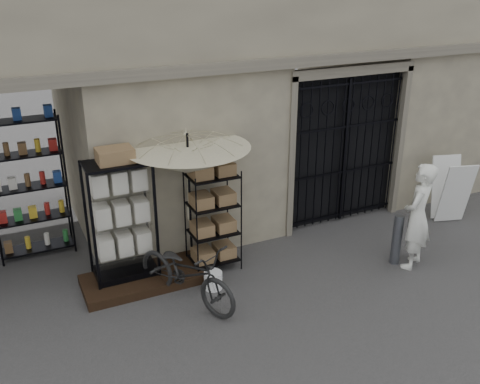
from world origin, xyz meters
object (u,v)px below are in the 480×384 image
white_bucket (213,280)px  shopkeeper (410,265)px  wire_rack (213,221)px  steel_bollard (397,239)px  display_cabinet (122,226)px  easel_sign (451,190)px  market_umbrella (188,153)px  bicycle (188,301)px

white_bucket → shopkeeper: white_bucket is taller
wire_rack → steel_bollard: size_ratio=1.97×
display_cabinet → white_bucket: 1.66m
steel_bollard → easel_sign: (2.08, 0.89, 0.20)m
display_cabinet → wire_rack: (1.45, -0.17, -0.14)m
white_bucket → shopkeeper: (3.32, -0.79, -0.14)m
display_cabinet → white_bucket: bearing=-39.1°
market_umbrella → white_bucket: 2.04m
bicycle → steel_bollard: size_ratio=2.13×
white_bucket → steel_bollard: size_ratio=0.33×
display_cabinet → bicycle: display_cabinet is taller
white_bucket → easel_sign: size_ratio=0.23×
display_cabinet → bicycle: 1.54m
market_umbrella → steel_bollard: bearing=-23.5°
shopkeeper → white_bucket: bearing=-43.0°
wire_rack → easel_sign: size_ratio=1.41×
wire_rack → steel_bollard: wire_rack is taller
wire_rack → shopkeeper: (3.06, -1.39, -0.86)m
bicycle → shopkeeper: (3.82, -0.62, 0.00)m
bicycle → easel_sign: 5.75m
display_cabinet → wire_rack: display_cabinet is taller
wire_rack → display_cabinet: bearing=162.8°
steel_bollard → shopkeeper: bearing=-42.3°
market_umbrella → shopkeeper: market_umbrella is taller
white_bucket → shopkeeper: 3.42m
wire_rack → bicycle: bearing=-145.0°
shopkeeper → market_umbrella: bearing=-54.6°
white_bucket → bicycle: size_ratio=0.15×
wire_rack → easel_sign: wire_rack is taller
wire_rack → white_bucket: size_ratio=6.01×
market_umbrella → bicycle: (-0.44, -0.95, -2.02)m
bicycle → steel_bollard: 3.67m
bicycle → easel_sign: (5.70, 0.46, 0.65)m
market_umbrella → easel_sign: size_ratio=2.25×
display_cabinet → shopkeeper: bearing=-25.1°
steel_bollard → easel_sign: size_ratio=0.71×
easel_sign → white_bucket: bearing=-160.4°
white_bucket → easel_sign: 5.23m
steel_bollard → easel_sign: 2.27m
market_umbrella → easel_sign: bearing=-5.4°
bicycle → wire_rack: bearing=19.5°
white_bucket → wire_rack: bearing=66.3°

